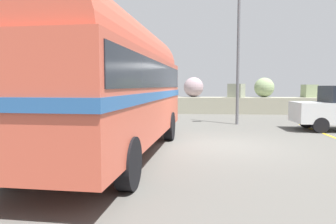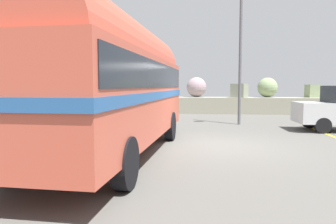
{
  "view_description": "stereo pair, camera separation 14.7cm",
  "coord_description": "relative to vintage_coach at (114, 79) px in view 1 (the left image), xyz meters",
  "views": [
    {
      "loc": [
        -0.72,
        -9.75,
        1.87
      ],
      "look_at": [
        -1.6,
        -0.52,
        1.1
      ],
      "focal_mm": 33.48,
      "sensor_mm": 36.0,
      "label": 1
    },
    {
      "loc": [
        -0.57,
        -9.74,
        1.87
      ],
      "look_at": [
        -1.6,
        -0.52,
        1.1
      ],
      "focal_mm": 33.48,
      "sensor_mm": 36.0,
      "label": 2
    }
  ],
  "objects": [
    {
      "name": "ground",
      "position": [
        2.91,
        1.73,
        -2.04
      ],
      "size": [
        32.0,
        26.0,
        0.02
      ],
      "color": "#56544F"
    },
    {
      "name": "breakwater",
      "position": [
        2.86,
        13.55,
        -1.33
      ],
      "size": [
        31.36,
        2.33,
        2.48
      ],
      "color": "gray",
      "rests_on": "ground"
    },
    {
      "name": "vintage_coach",
      "position": [
        0.0,
        0.0,
        0.0
      ],
      "size": [
        2.87,
        8.7,
        3.7
      ],
      "rotation": [
        0.0,
        0.0,
        -0.05
      ],
      "color": "black",
      "rests_on": "ground"
    },
    {
      "name": "lamp_post",
      "position": [
        4.11,
        7.15,
        1.48
      ],
      "size": [
        0.53,
        0.94,
        6.25
      ],
      "color": "#5B5B60",
      "rests_on": "ground"
    }
  ]
}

